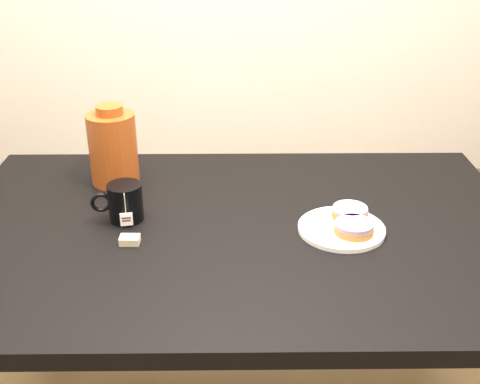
# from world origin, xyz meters

# --- Properties ---
(table) EXTENTS (1.40, 0.90, 0.75)m
(table) POSITION_xyz_m (0.00, 0.00, 0.67)
(table) COLOR black
(table) RESTS_ON ground_plane
(plate) EXTENTS (0.21, 0.21, 0.02)m
(plate) POSITION_xyz_m (0.25, -0.03, 0.76)
(plate) COLOR white
(plate) RESTS_ON table
(bagel_back) EXTENTS (0.12, 0.12, 0.03)m
(bagel_back) POSITION_xyz_m (0.27, 0.02, 0.77)
(bagel_back) COLOR brown
(bagel_back) RESTS_ON plate
(bagel_front) EXTENTS (0.12, 0.12, 0.03)m
(bagel_front) POSITION_xyz_m (0.27, -0.06, 0.77)
(bagel_front) COLOR brown
(bagel_front) RESTS_ON plate
(mug) EXTENTS (0.13, 0.10, 0.09)m
(mug) POSITION_xyz_m (-0.27, 0.04, 0.80)
(mug) COLOR black
(mug) RESTS_ON table
(teabag_pouch) EXTENTS (0.05, 0.03, 0.02)m
(teabag_pouch) POSITION_xyz_m (-0.25, -0.08, 0.76)
(teabag_pouch) COLOR #C6B793
(teabag_pouch) RESTS_ON table
(bagel_package) EXTENTS (0.15, 0.15, 0.22)m
(bagel_package) POSITION_xyz_m (-0.34, 0.25, 0.85)
(bagel_package) COLOR maroon
(bagel_package) RESTS_ON table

